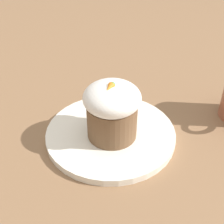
% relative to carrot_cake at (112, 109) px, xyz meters
% --- Properties ---
extents(ground_plane, '(4.00, 4.00, 0.00)m').
position_rel_carrot_cake_xyz_m(ground_plane, '(-0.01, -0.01, -0.06)').
color(ground_plane, '#846042').
extents(dessert_plate, '(0.22, 0.22, 0.01)m').
position_rel_carrot_cake_xyz_m(dessert_plate, '(-0.01, -0.01, -0.06)').
color(dessert_plate, white).
rests_on(dessert_plate, ground_plane).
extents(carrot_cake, '(0.09, 0.09, 0.10)m').
position_rel_carrot_cake_xyz_m(carrot_cake, '(0.00, 0.00, 0.00)').
color(carrot_cake, brown).
rests_on(carrot_cake, dessert_plate).
extents(spoon, '(0.10, 0.10, 0.01)m').
position_rel_carrot_cake_xyz_m(spoon, '(-0.00, -0.02, -0.05)').
color(spoon, silver).
rests_on(spoon, dessert_plate).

